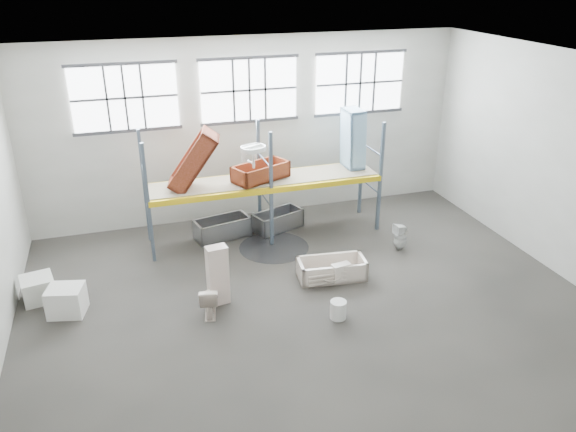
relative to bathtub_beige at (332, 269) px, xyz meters
name	(u,v)px	position (x,y,z in m)	size (l,w,h in m)	color
floor	(309,304)	(-0.85, -0.84, -0.28)	(12.00, 10.00, 0.10)	#4B4640
ceiling	(313,63)	(-0.85, -0.84, 4.82)	(12.00, 10.00, 0.10)	silver
wall_back	(249,129)	(-0.85, 4.21, 2.27)	(12.00, 0.10, 5.00)	#ACAA9F
wall_front	(453,348)	(-0.85, -5.89, 2.27)	(12.00, 0.10, 5.00)	#B1B0A5
wall_right	(562,165)	(5.20, -0.84, 2.27)	(0.10, 10.00, 5.00)	#A6A59B
window_left	(125,98)	(-4.05, 4.10, 3.37)	(2.60, 0.04, 1.60)	white
window_mid	(249,90)	(-0.85, 4.10, 3.37)	(2.60, 0.04, 1.60)	white
window_right	(360,83)	(2.35, 4.10, 3.37)	(2.60, 0.04, 1.60)	white
rack_upright_la	(148,205)	(-3.85, 2.06, 1.27)	(0.08, 0.08, 3.00)	slate
rack_upright_lb	(144,187)	(-3.85, 3.26, 1.27)	(0.08, 0.08, 3.00)	slate
rack_upright_ma	(271,190)	(-0.85, 2.06, 1.27)	(0.08, 0.08, 3.00)	slate
rack_upright_mb	(259,175)	(-0.85, 3.26, 1.27)	(0.08, 0.08, 3.00)	slate
rack_upright_ra	(380,178)	(2.15, 2.06, 1.27)	(0.08, 0.08, 3.00)	slate
rack_upright_rb	(362,164)	(2.15, 3.26, 1.27)	(0.08, 0.08, 3.00)	slate
rack_beam_front	(271,190)	(-0.85, 2.06, 1.27)	(6.00, 0.10, 0.14)	yellow
rack_beam_back	(259,175)	(-0.85, 3.26, 1.27)	(6.00, 0.10, 0.14)	yellow
shelf_deck	(265,179)	(-0.85, 2.66, 1.35)	(5.90, 1.10, 0.03)	gray
wet_patch	(274,247)	(-0.85, 1.86, -0.23)	(1.80, 1.80, 0.00)	black
bathtub_beige	(332,269)	(0.00, 0.00, 0.00)	(1.55, 0.73, 0.46)	beige
cistern_spare	(341,272)	(0.11, -0.29, 0.05)	(0.43, 0.20, 0.41)	beige
sink_in_tub	(330,278)	(-0.16, -0.29, -0.07)	(0.48, 0.48, 0.17)	beige
toilet_beige	(209,300)	(-2.96, -0.64, 0.12)	(0.39, 0.68, 0.69)	beige
cistern_tall	(218,275)	(-2.69, -0.24, 0.44)	(0.43, 0.28, 1.33)	beige
toilet_white	(400,237)	(2.18, 0.81, 0.12)	(0.31, 0.32, 0.70)	white
steel_tub_left	(222,228)	(-1.99, 2.86, 0.03)	(1.42, 0.66, 0.52)	#A9ABB1
steel_tub_right	(278,220)	(-0.43, 2.92, 0.02)	(1.35, 0.63, 0.50)	#AAABB2
rust_tub_flat	(261,172)	(-0.97, 2.61, 1.59)	(1.45, 0.68, 0.41)	#8E3D10
rust_tub_tilted	(194,161)	(-2.65, 2.56, 2.07)	(1.62, 0.76, 0.46)	brown
sink_on_shelf	(254,167)	(-1.23, 2.26, 1.87)	(0.65, 0.50, 0.57)	silver
blue_tub_upright	(353,138)	(1.66, 2.86, 2.17)	(1.58, 0.74, 0.44)	#88B2D4
bucket	(338,310)	(-0.47, -1.56, -0.03)	(0.33, 0.33, 0.39)	silver
carton_near	(67,300)	(-5.77, 0.29, 0.08)	(0.71, 0.61, 0.61)	white
carton_far	(38,289)	(-6.38, 1.02, 0.04)	(0.65, 0.65, 0.54)	silver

